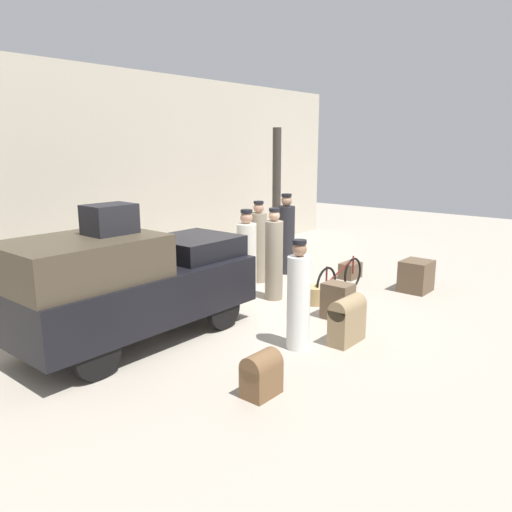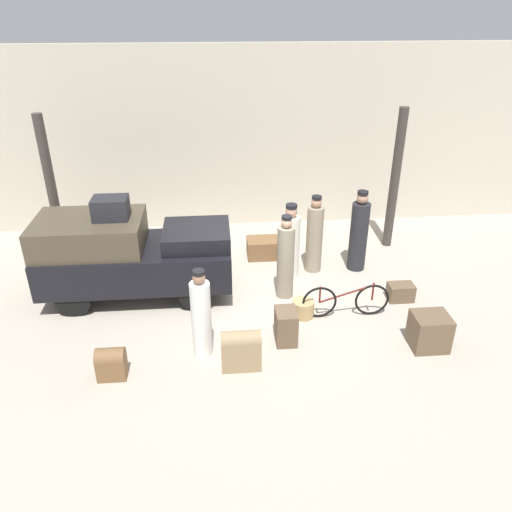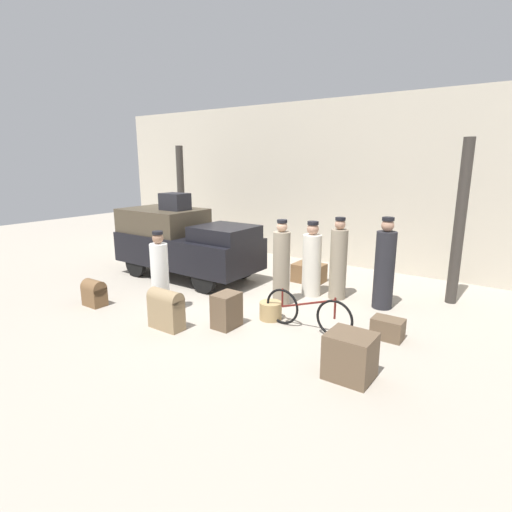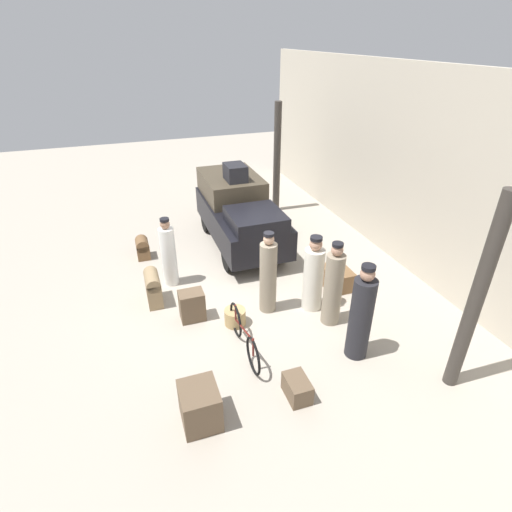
{
  "view_description": "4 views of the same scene",
  "coord_description": "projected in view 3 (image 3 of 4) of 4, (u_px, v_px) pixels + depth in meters",
  "views": [
    {
      "loc": [
        -6.48,
        -5.38,
        2.9
      ],
      "look_at": [
        0.2,
        0.2,
        0.95
      ],
      "focal_mm": 35.0,
      "sensor_mm": 36.0,
      "label": 1
    },
    {
      "loc": [
        -0.55,
        -8.35,
        5.39
      ],
      "look_at": [
        0.2,
        0.2,
        0.95
      ],
      "focal_mm": 35.0,
      "sensor_mm": 36.0,
      "label": 2
    },
    {
      "loc": [
        4.79,
        -6.38,
        2.86
      ],
      "look_at": [
        0.2,
        0.2,
        0.95
      ],
      "focal_mm": 28.0,
      "sensor_mm": 36.0,
      "label": 3
    },
    {
      "loc": [
        7.02,
        -2.17,
        5.0
      ],
      "look_at": [
        0.2,
        0.2,
        0.95
      ],
      "focal_mm": 28.0,
      "sensor_mm": 36.0,
      "label": 4
    }
  ],
  "objects": [
    {
      "name": "suitcase_small_leather",
      "position": [
        166.0,
        308.0,
        6.93
      ],
      "size": [
        0.64,
        0.29,
        0.71
      ],
      "color": "#937A56",
      "rests_on": "ground"
    },
    {
      "name": "wicker_basket",
      "position": [
        271.0,
        311.0,
        7.39
      ],
      "size": [
        0.41,
        0.41,
        0.33
      ],
      "color": "tan",
      "rests_on": "ground"
    },
    {
      "name": "trunk_umber_medium",
      "position": [
        94.0,
        292.0,
        8.07
      ],
      "size": [
        0.45,
        0.31,
        0.54
      ],
      "color": "brown",
      "rests_on": "ground"
    },
    {
      "name": "ground_plane",
      "position": [
        243.0,
        300.0,
        8.42
      ],
      "size": [
        30.0,
        30.0,
        0.0
      ],
      "primitive_type": "plane",
      "color": "#A89E8E"
    },
    {
      "name": "porter_with_bicycle",
      "position": [
        385.0,
        267.0,
        7.82
      ],
      "size": [
        0.39,
        0.39,
        1.82
      ],
      "color": "#232328",
      "rests_on": "ground"
    },
    {
      "name": "trunk_on_truck_roof",
      "position": [
        175.0,
        202.0,
        9.85
      ],
      "size": [
        0.66,
        0.5,
        0.41
      ],
      "color": "#232328",
      "rests_on": "truck"
    },
    {
      "name": "porter_carrying_trunk",
      "position": [
        338.0,
        262.0,
        8.38
      ],
      "size": [
        0.36,
        0.36,
        1.74
      ],
      "color": "gray",
      "rests_on": "ground"
    },
    {
      "name": "trunk_large_brown",
      "position": [
        309.0,
        273.0,
        9.68
      ],
      "size": [
        0.72,
        0.56,
        0.44
      ],
      "color": "brown",
      "rests_on": "ground"
    },
    {
      "name": "canopy_pillar_right",
      "position": [
        460.0,
        224.0,
        7.92
      ],
      "size": [
        0.22,
        0.22,
        3.31
      ],
      "color": "#38332D",
      "rests_on": "ground"
    },
    {
      "name": "truck",
      "position": [
        184.0,
        241.0,
        9.93
      ],
      "size": [
        3.71,
        1.57,
        1.68
      ],
      "color": "black",
      "rests_on": "ground"
    },
    {
      "name": "canopy_pillar_left",
      "position": [
        181.0,
        202.0,
        12.22
      ],
      "size": [
        0.22,
        0.22,
        3.31
      ],
      "color": "#38332D",
      "rests_on": "ground"
    },
    {
      "name": "porter_standing_middle",
      "position": [
        160.0,
        276.0,
        7.55
      ],
      "size": [
        0.33,
        0.33,
        1.6
      ],
      "color": "white",
      "rests_on": "ground"
    },
    {
      "name": "suitcase_tan_flat",
      "position": [
        227.0,
        310.0,
        7.0
      ],
      "size": [
        0.37,
        0.48,
        0.62
      ],
      "color": "brown",
      "rests_on": "ground"
    },
    {
      "name": "conductor_in_dark_uniform",
      "position": [
        281.0,
        266.0,
        7.99
      ],
      "size": [
        0.34,
        0.34,
        1.75
      ],
      "color": "gray",
      "rests_on": "ground"
    },
    {
      "name": "trunk_wicker_pale",
      "position": [
        350.0,
        356.0,
        5.36
      ],
      "size": [
        0.61,
        0.54,
        0.63
      ],
      "color": "brown",
      "rests_on": "ground"
    },
    {
      "name": "station_building_facade",
      "position": [
        329.0,
        184.0,
        11.15
      ],
      "size": [
        16.0,
        0.15,
        4.5
      ],
      "color": "beige",
      "rests_on": "ground"
    },
    {
      "name": "suitcase_black_upright",
      "position": [
        388.0,
        329.0,
        6.57
      ],
      "size": [
        0.5,
        0.34,
        0.35
      ],
      "color": "brown",
      "rests_on": "ground"
    },
    {
      "name": "porter_lifting_near_truck",
      "position": [
        312.0,
        262.0,
        8.59
      ],
      "size": [
        0.4,
        0.4,
        1.63
      ],
      "color": "silver",
      "rests_on": "ground"
    },
    {
      "name": "bicycle",
      "position": [
        307.0,
        312.0,
        6.85
      ],
      "size": [
        1.66,
        0.04,
        0.7
      ],
      "color": "black",
      "rests_on": "ground"
    }
  ]
}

